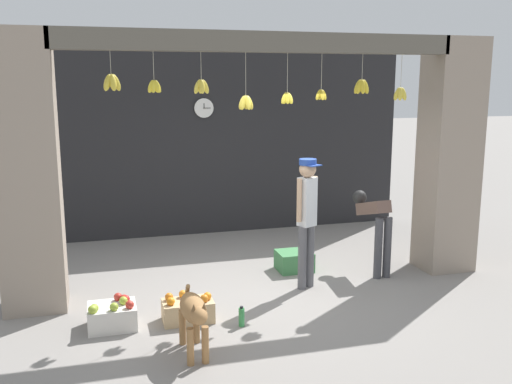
# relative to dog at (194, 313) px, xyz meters

# --- Properties ---
(ground_plane) EXTENTS (60.00, 60.00, 0.00)m
(ground_plane) POSITION_rel_dog_xyz_m (1.15, 1.40, -0.44)
(ground_plane) COLOR gray
(shop_back_wall) EXTENTS (6.81, 0.12, 3.23)m
(shop_back_wall) POSITION_rel_dog_xyz_m (1.15, 4.53, 1.17)
(shop_back_wall) COLOR #232326
(shop_back_wall) RESTS_ON ground_plane
(shop_pillar_left) EXTENTS (0.70, 0.60, 3.23)m
(shop_pillar_left) POSITION_rel_dog_xyz_m (-1.60, 1.70, 1.17)
(shop_pillar_left) COLOR gray
(shop_pillar_left) RESTS_ON ground_plane
(shop_pillar_right) EXTENTS (0.70, 0.60, 3.23)m
(shop_pillar_right) POSITION_rel_dog_xyz_m (3.90, 1.70, 1.17)
(shop_pillar_right) COLOR gray
(shop_pillar_right) RESTS_ON ground_plane
(storefront_awning) EXTENTS (4.91, 0.28, 0.93)m
(storefront_awning) POSITION_rel_dog_xyz_m (1.16, 1.52, 2.61)
(storefront_awning) COLOR #5B564C
(dog) EXTENTS (0.25, 0.87, 0.65)m
(dog) POSITION_rel_dog_xyz_m (0.00, 0.00, 0.00)
(dog) COLOR #9E7042
(dog) RESTS_ON ground_plane
(shopkeeper) EXTENTS (0.32, 0.31, 1.69)m
(shopkeeper) POSITION_rel_dog_xyz_m (1.71, 1.46, 0.56)
(shopkeeper) COLOR #56565B
(shopkeeper) RESTS_ON ground_plane
(worker_stooping) EXTENTS (0.27, 0.84, 1.10)m
(worker_stooping) POSITION_rel_dog_xyz_m (2.84, 1.78, 0.29)
(worker_stooping) COLOR #424247
(worker_stooping) RESTS_ON ground_plane
(fruit_crate_oranges) EXTENTS (0.56, 0.34, 0.32)m
(fruit_crate_oranges) POSITION_rel_dog_xyz_m (0.06, 0.82, -0.31)
(fruit_crate_oranges) COLOR tan
(fruit_crate_oranges) RESTS_ON ground_plane
(fruit_crate_apples) EXTENTS (0.52, 0.43, 0.34)m
(fruit_crate_apples) POSITION_rel_dog_xyz_m (-0.75, 0.87, -0.30)
(fruit_crate_apples) COLOR silver
(fruit_crate_apples) RESTS_ON ground_plane
(produce_box_green) EXTENTS (0.48, 0.42, 0.27)m
(produce_box_green) POSITION_rel_dog_xyz_m (1.80, 2.15, -0.31)
(produce_box_green) COLOR #42844C
(produce_box_green) RESTS_ON ground_plane
(water_bottle) EXTENTS (0.07, 0.07, 0.23)m
(water_bottle) POSITION_rel_dog_xyz_m (0.61, 0.52, -0.33)
(water_bottle) COLOR #38934C
(water_bottle) RESTS_ON ground_plane
(wall_clock) EXTENTS (0.35, 0.03, 0.35)m
(wall_clock) POSITION_rel_dog_xyz_m (0.95, 4.45, 1.76)
(wall_clock) COLOR black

